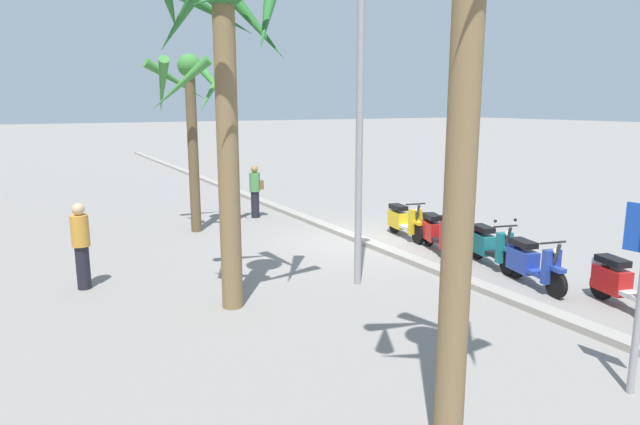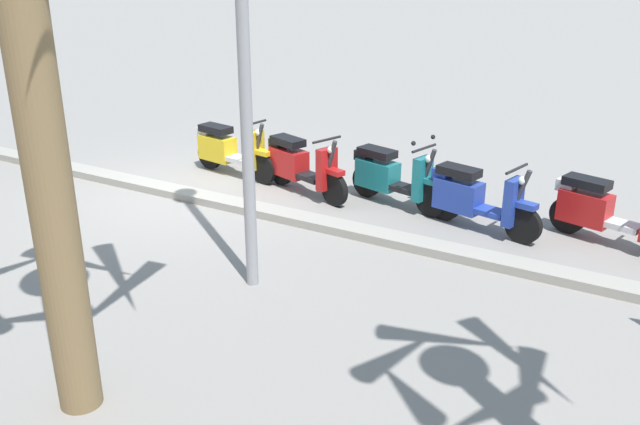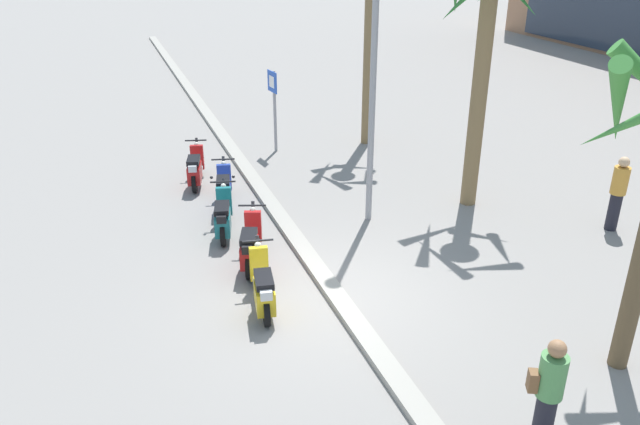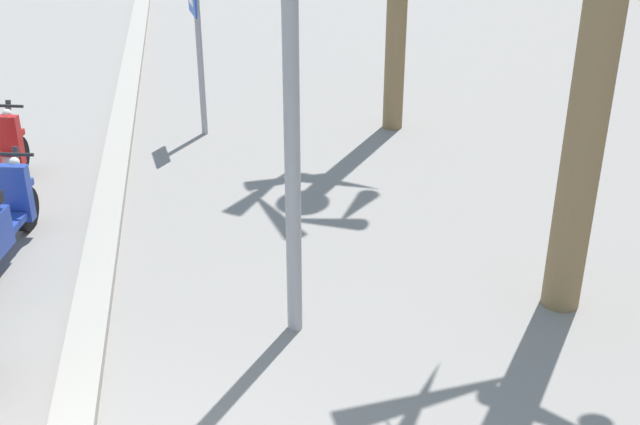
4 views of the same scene
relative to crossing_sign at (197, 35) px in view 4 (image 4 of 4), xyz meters
The scene contains 1 object.
crossing_sign is the anchor object (origin of this frame).
Camera 4 is at (3.66, 1.23, 4.46)m, focal length 46.10 mm.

